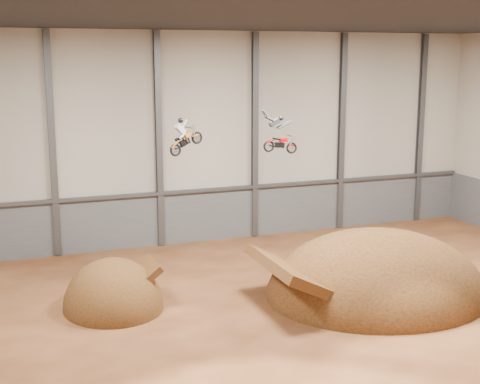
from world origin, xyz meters
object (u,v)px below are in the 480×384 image
landing_ramp (376,294)px  fmx_rider_b (280,132)px  takeoff_ramp (114,307)px  fmx_rider_a (188,131)px

landing_ramp → fmx_rider_b: 10.07m
takeoff_ramp → fmx_rider_a: (4.45, 1.50, 8.52)m
landing_ramp → fmx_rider_a: (-8.88, 4.52, 8.52)m
takeoff_ramp → fmx_rider_a: 9.74m
takeoff_ramp → fmx_rider_b: bearing=-9.1°
takeoff_ramp → landing_ramp: size_ratio=0.48×
landing_ramp → fmx_rider_a: 13.11m
takeoff_ramp → fmx_rider_b: fmx_rider_b is taller
landing_ramp → fmx_rider_a: fmx_rider_a is taller
fmx_rider_a → landing_ramp: bearing=-43.5°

